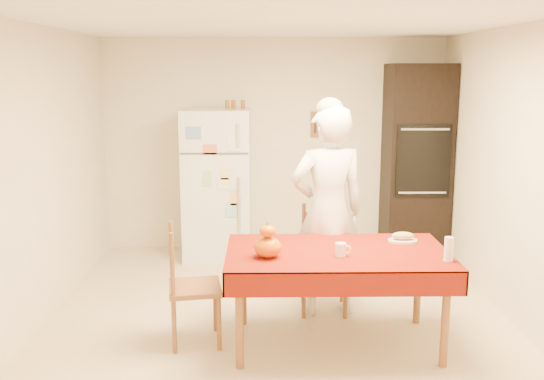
{
  "coord_description": "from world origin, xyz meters",
  "views": [
    {
      "loc": [
        -0.13,
        -4.91,
        2.11
      ],
      "look_at": [
        -0.05,
        0.2,
        1.11
      ],
      "focal_mm": 40.0,
      "sensor_mm": 36.0,
      "label": 1
    }
  ],
  "objects_px": {
    "dining_table": "(337,260)",
    "bread_plate": "(403,241)",
    "refrigerator": "(217,184)",
    "chair_left": "(186,281)",
    "chair_far": "(324,254)",
    "seated_woman": "(328,212)",
    "wine_glass": "(449,249)",
    "coffee_mug": "(341,250)",
    "oven_cabinet": "(416,161)",
    "pumpkin_lower": "(268,247)"
  },
  "relations": [
    {
      "from": "coffee_mug",
      "to": "chair_left",
      "type": "bearing_deg",
      "value": 171.52
    },
    {
      "from": "coffee_mug",
      "to": "pumpkin_lower",
      "type": "relative_size",
      "value": 0.49
    },
    {
      "from": "dining_table",
      "to": "chair_far",
      "type": "bearing_deg",
      "value": 92.01
    },
    {
      "from": "pumpkin_lower",
      "to": "bread_plate",
      "type": "height_order",
      "value": "pumpkin_lower"
    },
    {
      "from": "oven_cabinet",
      "to": "pumpkin_lower",
      "type": "xyz_separation_m",
      "value": [
        -1.73,
        -2.53,
        -0.26
      ]
    },
    {
      "from": "dining_table",
      "to": "coffee_mug",
      "type": "distance_m",
      "value": 0.18
    },
    {
      "from": "dining_table",
      "to": "chair_far",
      "type": "height_order",
      "value": "chair_far"
    },
    {
      "from": "dining_table",
      "to": "seated_woman",
      "type": "distance_m",
      "value": 0.68
    },
    {
      "from": "chair_left",
      "to": "seated_woman",
      "type": "xyz_separation_m",
      "value": [
        1.16,
        0.59,
        0.41
      ]
    },
    {
      "from": "chair_left",
      "to": "pumpkin_lower",
      "type": "relative_size",
      "value": 4.64
    },
    {
      "from": "chair_left",
      "to": "pumpkin_lower",
      "type": "xyz_separation_m",
      "value": [
        0.63,
        -0.19,
        0.33
      ]
    },
    {
      "from": "chair_left",
      "to": "pumpkin_lower",
      "type": "distance_m",
      "value": 0.74
    },
    {
      "from": "dining_table",
      "to": "wine_glass",
      "type": "distance_m",
      "value": 0.83
    },
    {
      "from": "coffee_mug",
      "to": "bread_plate",
      "type": "xyz_separation_m",
      "value": [
        0.55,
        0.38,
        -0.04
      ]
    },
    {
      "from": "chair_far",
      "to": "wine_glass",
      "type": "xyz_separation_m",
      "value": [
        0.8,
        -0.99,
        0.34
      ]
    },
    {
      "from": "pumpkin_lower",
      "to": "chair_far",
      "type": "bearing_deg",
      "value": 60.12
    },
    {
      "from": "oven_cabinet",
      "to": "seated_woman",
      "type": "height_order",
      "value": "oven_cabinet"
    },
    {
      "from": "seated_woman",
      "to": "wine_glass",
      "type": "height_order",
      "value": "seated_woman"
    },
    {
      "from": "oven_cabinet",
      "to": "seated_woman",
      "type": "bearing_deg",
      "value": -124.4
    },
    {
      "from": "dining_table",
      "to": "chair_left",
      "type": "height_order",
      "value": "chair_left"
    },
    {
      "from": "refrigerator",
      "to": "chair_far",
      "type": "height_order",
      "value": "refrigerator"
    },
    {
      "from": "refrigerator",
      "to": "wine_glass",
      "type": "relative_size",
      "value": 9.66
    },
    {
      "from": "dining_table",
      "to": "pumpkin_lower",
      "type": "distance_m",
      "value": 0.57
    },
    {
      "from": "oven_cabinet",
      "to": "bread_plate",
      "type": "height_order",
      "value": "oven_cabinet"
    },
    {
      "from": "coffee_mug",
      "to": "wine_glass",
      "type": "xyz_separation_m",
      "value": [
        0.77,
        -0.13,
        0.04
      ]
    },
    {
      "from": "seated_woman",
      "to": "coffee_mug",
      "type": "height_order",
      "value": "seated_woman"
    },
    {
      "from": "coffee_mug",
      "to": "wine_glass",
      "type": "relative_size",
      "value": 0.57
    },
    {
      "from": "oven_cabinet",
      "to": "dining_table",
      "type": "xyz_separation_m",
      "value": [
        -1.19,
        -2.38,
        -0.41
      ]
    },
    {
      "from": "chair_left",
      "to": "wine_glass",
      "type": "relative_size",
      "value": 5.4
    },
    {
      "from": "refrigerator",
      "to": "chair_left",
      "type": "distance_m",
      "value": 2.32
    },
    {
      "from": "bread_plate",
      "to": "dining_table",
      "type": "bearing_deg",
      "value": -156.31
    },
    {
      "from": "dining_table",
      "to": "refrigerator",
      "type": "bearing_deg",
      "value": 114.99
    },
    {
      "from": "chair_left",
      "to": "pumpkin_lower",
      "type": "height_order",
      "value": "chair_left"
    },
    {
      "from": "oven_cabinet",
      "to": "chair_left",
      "type": "height_order",
      "value": "oven_cabinet"
    },
    {
      "from": "chair_far",
      "to": "bread_plate",
      "type": "xyz_separation_m",
      "value": [
        0.59,
        -0.49,
        0.26
      ]
    },
    {
      "from": "wine_glass",
      "to": "chair_far",
      "type": "bearing_deg",
      "value": 128.93
    },
    {
      "from": "chair_far",
      "to": "bread_plate",
      "type": "height_order",
      "value": "chair_far"
    },
    {
      "from": "dining_table",
      "to": "bread_plate",
      "type": "distance_m",
      "value": 0.62
    },
    {
      "from": "chair_far",
      "to": "bread_plate",
      "type": "bearing_deg",
      "value": -37.26
    },
    {
      "from": "chair_left",
      "to": "bread_plate",
      "type": "height_order",
      "value": "chair_left"
    },
    {
      "from": "chair_far",
      "to": "wine_glass",
      "type": "bearing_deg",
      "value": -48.39
    },
    {
      "from": "seated_woman",
      "to": "wine_glass",
      "type": "relative_size",
      "value": 10.48
    },
    {
      "from": "coffee_mug",
      "to": "wine_glass",
      "type": "height_order",
      "value": "wine_glass"
    },
    {
      "from": "coffee_mug",
      "to": "wine_glass",
      "type": "distance_m",
      "value": 0.78
    },
    {
      "from": "refrigerator",
      "to": "bread_plate",
      "type": "xyz_separation_m",
      "value": [
        1.65,
        -2.09,
        -0.08
      ]
    },
    {
      "from": "chair_left",
      "to": "coffee_mug",
      "type": "height_order",
      "value": "chair_left"
    },
    {
      "from": "chair_left",
      "to": "coffee_mug",
      "type": "xyz_separation_m",
      "value": [
        1.18,
        -0.18,
        0.3
      ]
    },
    {
      "from": "seated_woman",
      "to": "oven_cabinet",
      "type": "bearing_deg",
      "value": -136.33
    },
    {
      "from": "seated_woman",
      "to": "coffee_mug",
      "type": "relative_size",
      "value": 18.44
    },
    {
      "from": "seated_woman",
      "to": "bread_plate",
      "type": "height_order",
      "value": "seated_woman"
    }
  ]
}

